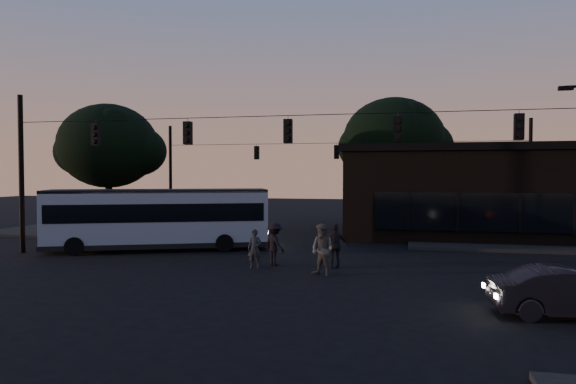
% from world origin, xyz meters
% --- Properties ---
extents(ground, '(120.00, 120.00, 0.00)m').
position_xyz_m(ground, '(0.00, 0.00, 0.00)').
color(ground, black).
rests_on(ground, ground).
extents(sidewalk_far_right, '(14.00, 10.00, 0.15)m').
position_xyz_m(sidewalk_far_right, '(12.00, 14.00, 0.07)').
color(sidewalk_far_right, black).
rests_on(sidewalk_far_right, ground).
extents(sidewalk_far_left, '(14.00, 10.00, 0.15)m').
position_xyz_m(sidewalk_far_left, '(-14.00, 14.00, 0.07)').
color(sidewalk_far_left, black).
rests_on(sidewalk_far_left, ground).
extents(building, '(15.40, 10.41, 5.40)m').
position_xyz_m(building, '(9.00, 15.97, 2.71)').
color(building, black).
rests_on(building, ground).
extents(tree_behind, '(7.60, 7.60, 9.43)m').
position_xyz_m(tree_behind, '(4.00, 22.00, 6.19)').
color(tree_behind, black).
rests_on(tree_behind, ground).
extents(tree_left, '(6.40, 6.40, 8.30)m').
position_xyz_m(tree_left, '(-14.00, 13.00, 5.57)').
color(tree_left, black).
rests_on(tree_left, ground).
extents(signal_rig_near, '(26.24, 0.30, 7.50)m').
position_xyz_m(signal_rig_near, '(0.00, 4.00, 4.45)').
color(signal_rig_near, black).
rests_on(signal_rig_near, ground).
extents(signal_rig_far, '(26.24, 0.30, 7.50)m').
position_xyz_m(signal_rig_far, '(0.00, 20.00, 4.20)').
color(signal_rig_far, black).
rests_on(signal_rig_far, ground).
extents(bus, '(10.78, 6.31, 3.00)m').
position_xyz_m(bus, '(-7.02, 6.19, 1.68)').
color(bus, '#8391A7').
rests_on(bus, ground).
extents(car, '(4.11, 1.74, 1.32)m').
position_xyz_m(car, '(9.03, -2.42, 0.66)').
color(car, black).
rests_on(car, ground).
extents(pedestrian_a, '(0.59, 0.41, 1.56)m').
position_xyz_m(pedestrian_a, '(-1.04, 2.59, 0.78)').
color(pedestrian_a, '#22262B').
rests_on(pedestrian_a, ground).
extents(pedestrian_b, '(1.17, 1.09, 1.92)m').
position_xyz_m(pedestrian_b, '(1.83, 1.67, 0.96)').
color(pedestrian_b, '#504E48').
rests_on(pedestrian_b, ground).
extents(pedestrian_c, '(1.14, 0.72, 1.80)m').
position_xyz_m(pedestrian_c, '(2.10, 3.24, 0.90)').
color(pedestrian_c, black).
rests_on(pedestrian_c, ground).
extents(pedestrian_d, '(1.28, 1.25, 1.76)m').
position_xyz_m(pedestrian_d, '(-0.41, 3.36, 0.88)').
color(pedestrian_d, black).
rests_on(pedestrian_d, ground).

